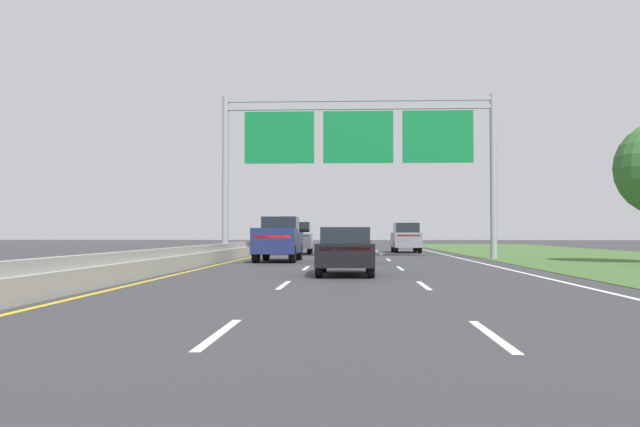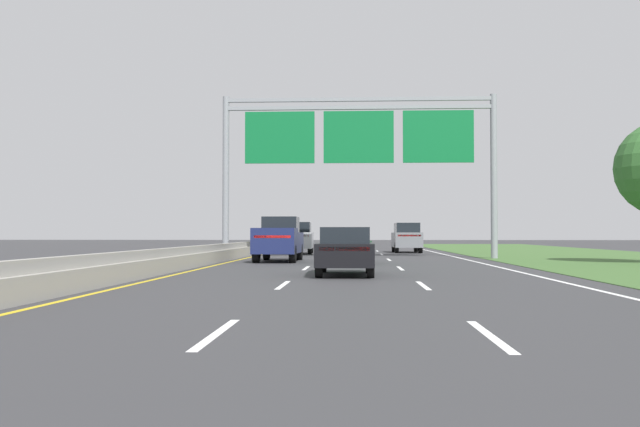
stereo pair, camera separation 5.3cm
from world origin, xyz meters
TOP-DOWN VIEW (x-y plane):
  - ground_plane at (0.00, 35.00)m, footprint 220.00×220.00m
  - lane_striping at (0.00, 34.54)m, footprint 11.96×106.00m
  - median_barrier_concrete at (-6.60, 35.00)m, footprint 0.60×110.00m
  - overhead_sign_gantry at (0.30, 39.24)m, footprint 15.06×0.42m
  - pickup_truck_navy at (-3.64, 35.18)m, footprint 2.03×5.41m
  - car_silver_left_lane_suv at (-3.69, 47.81)m, footprint 2.04×4.75m
  - car_darkgreen_centre_lane_sedan at (-0.15, 32.96)m, footprint 1.89×4.43m
  - car_black_centre_lane_sedan at (-0.25, 24.05)m, footprint 1.83×4.41m
  - car_grey_right_lane_suv at (3.82, 51.35)m, footprint 1.94×4.72m

SIDE VIEW (x-z plane):
  - ground_plane at x=0.00m, z-range 0.00..0.00m
  - lane_striping at x=0.00m, z-range 0.00..0.01m
  - median_barrier_concrete at x=-6.60m, z-range -0.07..0.78m
  - car_darkgreen_centre_lane_sedan at x=-0.15m, z-range 0.03..1.60m
  - car_black_centre_lane_sedan at x=-0.25m, z-range 0.03..1.60m
  - pickup_truck_navy at x=-3.64m, z-range -0.03..2.17m
  - car_silver_left_lane_suv at x=-3.69m, z-range 0.04..2.15m
  - car_grey_right_lane_suv at x=3.82m, z-range 0.04..2.15m
  - overhead_sign_gantry at x=0.30m, z-range 1.85..10.82m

